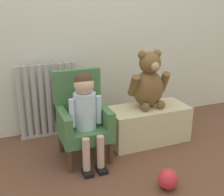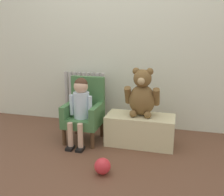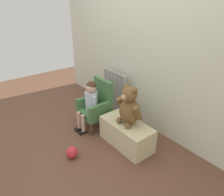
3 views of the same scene
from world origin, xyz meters
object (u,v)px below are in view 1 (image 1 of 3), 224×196
low_bench (148,124)px  radiator (49,101)px  child_armchair (82,118)px  large_teddy_bear (149,82)px  toy_ball (168,179)px  child_figure (86,106)px

low_bench → radiator: bearing=151.1°
child_armchair → large_teddy_bear: size_ratio=1.39×
child_armchair → low_bench: (0.62, 0.03, -0.17)m
toy_ball → radiator: bearing=117.7°
radiator → child_figure: child_figure is taller
large_teddy_bear → child_armchair: bearing=-175.3°
large_teddy_bear → low_bench: bearing=-104.1°
radiator → child_armchair: size_ratio=0.98×
child_figure → radiator: bearing=107.5°
radiator → toy_ball: size_ratio=4.85×
child_armchair → radiator: bearing=111.3°
low_bench → large_teddy_bear: size_ratio=1.42×
large_teddy_bear → toy_ball: size_ratio=3.57×
large_teddy_bear → toy_ball: large_teddy_bear is taller
child_figure → low_bench: size_ratio=1.00×
low_bench → toy_ball: 0.72m
child_figure → low_bench: 0.70m
child_armchair → large_teddy_bear: (0.63, 0.05, 0.22)m
child_armchair → child_figure: (-0.00, -0.11, 0.14)m
toy_ball → child_armchair: bearing=121.8°
radiator → child_armchair: bearing=-68.7°
child_armchair → child_figure: 0.18m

